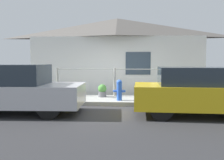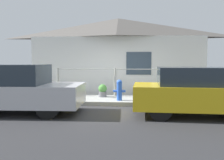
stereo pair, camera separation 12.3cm
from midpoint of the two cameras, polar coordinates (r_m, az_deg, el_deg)
ground_plane at (r=8.74m, az=-0.47°, el=-6.05°), size 60.00×60.00×0.00m
sidewalk at (r=9.59m, az=-0.04°, el=-4.66°), size 24.00×1.77×0.15m
house at (r=12.18m, az=0.91°, el=10.71°), size 8.23×2.23×3.64m
fence at (r=10.24m, az=0.27°, el=-0.11°), size 4.90×0.10×1.15m
car_left at (r=8.13m, az=-22.36°, el=-1.94°), size 4.22×1.88×1.47m
car_right at (r=7.53m, az=19.03°, el=-2.54°), size 3.85×1.78×1.40m
fire_hydrant at (r=9.06m, az=1.29°, el=-2.19°), size 0.45×0.20×0.76m
potted_plant_near_hydrant at (r=9.97m, az=-2.59°, el=-2.40°), size 0.34×0.34×0.50m
potted_plant_by_fence at (r=10.30m, az=-13.82°, el=-2.03°), size 0.39×0.39×0.54m
potted_plant_corner at (r=10.21m, az=11.46°, el=-2.06°), size 0.43×0.43×0.54m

